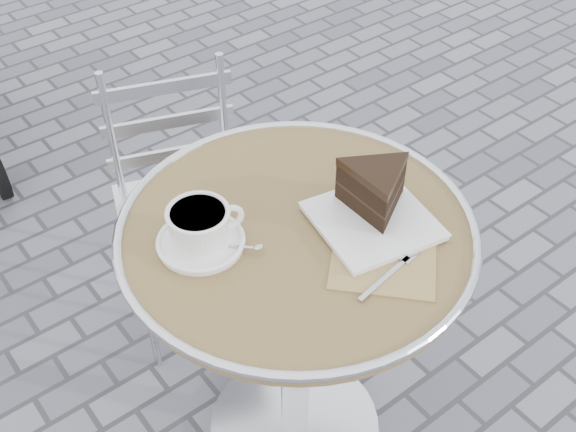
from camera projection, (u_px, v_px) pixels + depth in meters
ground at (295, 428)px, 1.91m from camera, size 80.00×80.00×0.00m
cafe_table at (296, 284)px, 1.53m from camera, size 0.72×0.72×0.74m
cappuccino_set at (201, 230)px, 1.36m from camera, size 0.17×0.18×0.08m
cake_plate_set at (375, 196)px, 1.41m from camera, size 0.31×0.34×0.12m
bistro_chair at (178, 173)px, 1.93m from camera, size 0.45×0.45×0.78m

